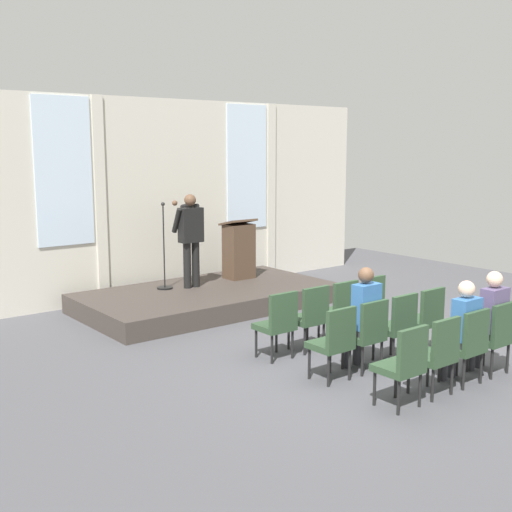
# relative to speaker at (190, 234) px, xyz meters

# --- Properties ---
(ground_plane) EXTENTS (14.45, 14.45, 0.00)m
(ground_plane) POSITION_rel_speaker_xyz_m (0.15, -4.37, -1.31)
(ground_plane) COLOR #4C4C51
(rear_partition) EXTENTS (9.94, 0.14, 3.75)m
(rear_partition) POSITION_rel_speaker_xyz_m (0.17, 1.18, 0.59)
(rear_partition) COLOR beige
(rear_partition) RESTS_ON ground
(stage_platform) EXTENTS (4.45, 2.38, 0.33)m
(stage_platform) POSITION_rel_speaker_xyz_m (0.15, -0.30, -1.15)
(stage_platform) COLOR #3F3833
(stage_platform) RESTS_ON ground
(speaker) EXTENTS (0.51, 0.69, 1.68)m
(speaker) POSITION_rel_speaker_xyz_m (0.00, 0.00, 0.00)
(speaker) COLOR black
(speaker) RESTS_ON stage_platform
(mic_stand) EXTENTS (0.28, 0.28, 1.55)m
(mic_stand) POSITION_rel_speaker_xyz_m (-0.44, 0.18, -0.64)
(mic_stand) COLOR black
(mic_stand) RESTS_ON stage_platform
(lectern) EXTENTS (0.60, 0.48, 1.16)m
(lectern) POSITION_rel_speaker_xyz_m (1.17, 0.13, -0.42)
(lectern) COLOR #4C3828
(lectern) RESTS_ON stage_platform
(chair_r0_c0) EXTENTS (0.46, 0.44, 0.94)m
(chair_r0_c0) POSITION_rel_speaker_xyz_m (-0.73, -3.32, -0.78)
(chair_r0_c0) COLOR black
(chair_r0_c0) RESTS_ON ground
(chair_r0_c1) EXTENTS (0.46, 0.44, 0.94)m
(chair_r0_c1) POSITION_rel_speaker_xyz_m (-0.14, -3.32, -0.78)
(chair_r0_c1) COLOR black
(chair_r0_c1) RESTS_ON ground
(chair_r0_c2) EXTENTS (0.46, 0.44, 0.94)m
(chair_r0_c2) POSITION_rel_speaker_xyz_m (0.44, -3.32, -0.78)
(chair_r0_c2) COLOR black
(chair_r0_c2) RESTS_ON ground
(chair_r0_c3) EXTENTS (0.46, 0.44, 0.94)m
(chair_r0_c3) POSITION_rel_speaker_xyz_m (1.03, -3.32, -0.78)
(chair_r0_c3) COLOR black
(chair_r0_c3) RESTS_ON ground
(chair_r1_c0) EXTENTS (0.46, 0.44, 0.94)m
(chair_r1_c0) POSITION_rel_speaker_xyz_m (-0.73, -4.38, -0.78)
(chair_r1_c0) COLOR black
(chair_r1_c0) RESTS_ON ground
(chair_r1_c1) EXTENTS (0.46, 0.44, 0.94)m
(chair_r1_c1) POSITION_rel_speaker_xyz_m (-0.14, -4.38, -0.78)
(chair_r1_c1) COLOR black
(chair_r1_c1) RESTS_ON ground
(audience_r1_c1) EXTENTS (0.36, 0.39, 1.35)m
(audience_r1_c1) POSITION_rel_speaker_xyz_m (-0.14, -4.31, -0.56)
(audience_r1_c1) COLOR #2D2D33
(audience_r1_c1) RESTS_ON ground
(chair_r1_c2) EXTENTS (0.46, 0.44, 0.94)m
(chair_r1_c2) POSITION_rel_speaker_xyz_m (0.44, -4.38, -0.78)
(chair_r1_c2) COLOR black
(chair_r1_c2) RESTS_ON ground
(chair_r1_c3) EXTENTS (0.46, 0.44, 0.94)m
(chair_r1_c3) POSITION_rel_speaker_xyz_m (1.03, -4.38, -0.78)
(chair_r1_c3) COLOR black
(chair_r1_c3) RESTS_ON ground
(chair_r2_c0) EXTENTS (0.46, 0.44, 0.94)m
(chair_r2_c0) POSITION_rel_speaker_xyz_m (-0.73, -5.45, -0.78)
(chair_r2_c0) COLOR black
(chair_r2_c0) RESTS_ON ground
(chair_r2_c1) EXTENTS (0.46, 0.44, 0.94)m
(chair_r2_c1) POSITION_rel_speaker_xyz_m (-0.14, -5.45, -0.78)
(chair_r2_c1) COLOR black
(chair_r2_c1) RESTS_ON ground
(chair_r2_c2) EXTENTS (0.46, 0.44, 0.94)m
(chair_r2_c2) POSITION_rel_speaker_xyz_m (0.44, -5.45, -0.78)
(chair_r2_c2) COLOR black
(chair_r2_c2) RESTS_ON ground
(audience_r2_c2) EXTENTS (0.36, 0.39, 1.28)m
(audience_r2_c2) POSITION_rel_speaker_xyz_m (0.44, -5.37, -0.60)
(audience_r2_c2) COLOR #2D2D33
(audience_r2_c2) RESTS_ON ground
(chair_r2_c3) EXTENTS (0.46, 0.44, 0.94)m
(chair_r2_c3) POSITION_rel_speaker_xyz_m (1.03, -5.45, -0.78)
(chair_r2_c3) COLOR black
(chair_r2_c3) RESTS_ON ground
(audience_r2_c3) EXTENTS (0.36, 0.39, 1.32)m
(audience_r2_c3) POSITION_rel_speaker_xyz_m (1.03, -5.37, -0.58)
(audience_r2_c3) COLOR #2D2D33
(audience_r2_c3) RESTS_ON ground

